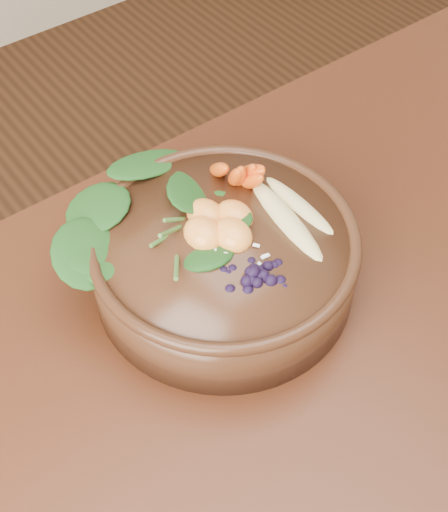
% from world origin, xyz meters
% --- Properties ---
extents(ground, '(4.00, 4.00, 0.00)m').
position_xyz_m(ground, '(0.00, 0.00, 0.00)').
color(ground, '#381E0F').
rests_on(ground, ground).
extents(stoneware_bowl, '(0.40, 0.40, 0.09)m').
position_xyz_m(stoneware_bowl, '(-0.28, 0.17, 0.79)').
color(stoneware_bowl, '#3E2314').
rests_on(stoneware_bowl, dining_table).
extents(kale_heap, '(0.26, 0.24, 0.05)m').
position_xyz_m(kale_heap, '(-0.32, 0.25, 0.86)').
color(kale_heap, '#1E4B19').
rests_on(kale_heap, stoneware_bowl).
extents(carrot_cluster, '(0.08, 0.08, 0.09)m').
position_xyz_m(carrot_cluster, '(-0.21, 0.24, 0.89)').
color(carrot_cluster, '#E15117').
rests_on(carrot_cluster, stoneware_bowl).
extents(banana_halves, '(0.07, 0.18, 0.03)m').
position_xyz_m(banana_halves, '(-0.19, 0.15, 0.86)').
color(banana_halves, '#E0CC84').
rests_on(banana_halves, stoneware_bowl).
extents(mandarin_cluster, '(0.12, 0.12, 0.04)m').
position_xyz_m(mandarin_cluster, '(-0.28, 0.19, 0.86)').
color(mandarin_cluster, orange).
rests_on(mandarin_cluster, stoneware_bowl).
extents(blueberry_pile, '(0.18, 0.15, 0.05)m').
position_xyz_m(blueberry_pile, '(-0.30, 0.10, 0.86)').
color(blueberry_pile, black).
rests_on(blueberry_pile, stoneware_bowl).
extents(coconut_flakes, '(0.12, 0.10, 0.01)m').
position_xyz_m(coconut_flakes, '(-0.29, 0.15, 0.84)').
color(coconut_flakes, white).
rests_on(coconut_flakes, stoneware_bowl).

